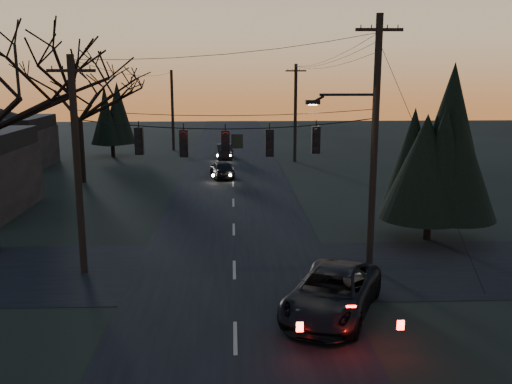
{
  "coord_description": "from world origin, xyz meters",
  "views": [
    {
      "loc": [
        -0.04,
        -11.88,
        7.89
      ],
      "look_at": [
        0.79,
        7.99,
        3.65
      ],
      "focal_mm": 40.0,
      "sensor_mm": 36.0,
      "label": 1
    }
  ],
  "objects_px": {
    "utility_pole_left": "(84,272)",
    "sedan_oncoming_b": "(224,151)",
    "utility_pole_right": "(369,268)",
    "evergreen_right": "(432,151)",
    "suv_near": "(332,293)",
    "utility_pole_far_l": "(174,150)",
    "utility_pole_far_r": "(295,162)",
    "sedan_oncoming_a": "(222,169)"
  },
  "relations": [
    {
      "from": "utility_pole_left",
      "to": "utility_pole_far_r",
      "type": "distance_m",
      "value": 30.27
    },
    {
      "from": "utility_pole_right",
      "to": "sedan_oncoming_b",
      "type": "height_order",
      "value": "utility_pole_right"
    },
    {
      "from": "sedan_oncoming_b",
      "to": "suv_near",
      "type": "bearing_deg",
      "value": 91.22
    },
    {
      "from": "suv_near",
      "to": "evergreen_right",
      "type": "bearing_deg",
      "value": 78.28
    },
    {
      "from": "sedan_oncoming_a",
      "to": "utility_pole_left",
      "type": "bearing_deg",
      "value": 67.54
    },
    {
      "from": "utility_pole_right",
      "to": "sedan_oncoming_b",
      "type": "bearing_deg",
      "value": 101.7
    },
    {
      "from": "sedan_oncoming_b",
      "to": "utility_pole_left",
      "type": "bearing_deg",
      "value": 74.97
    },
    {
      "from": "utility_pole_far_l",
      "to": "evergreen_right",
      "type": "distance_m",
      "value": 35.71
    },
    {
      "from": "utility_pole_left",
      "to": "evergreen_right",
      "type": "bearing_deg",
      "value": 14.65
    },
    {
      "from": "sedan_oncoming_a",
      "to": "sedan_oncoming_b",
      "type": "relative_size",
      "value": 0.98
    },
    {
      "from": "utility_pole_far_r",
      "to": "evergreen_right",
      "type": "distance_m",
      "value": 24.67
    },
    {
      "from": "utility_pole_left",
      "to": "utility_pole_far_l",
      "type": "height_order",
      "value": "utility_pole_left"
    },
    {
      "from": "utility_pole_far_r",
      "to": "sedan_oncoming_b",
      "type": "distance_m",
      "value": 6.78
    },
    {
      "from": "suv_near",
      "to": "sedan_oncoming_b",
      "type": "distance_m",
      "value": 35.06
    },
    {
      "from": "utility_pole_far_l",
      "to": "sedan_oncoming_a",
      "type": "height_order",
      "value": "utility_pole_far_l"
    },
    {
      "from": "utility_pole_right",
      "to": "utility_pole_far_r",
      "type": "distance_m",
      "value": 28.0
    },
    {
      "from": "suv_near",
      "to": "utility_pole_far_r",
      "type": "bearing_deg",
      "value": 109.93
    },
    {
      "from": "evergreen_right",
      "to": "sedan_oncoming_a",
      "type": "bearing_deg",
      "value": 121.28
    },
    {
      "from": "evergreen_right",
      "to": "sedan_oncoming_b",
      "type": "xyz_separation_m",
      "value": [
        -10.03,
        26.44,
        -3.59
      ]
    },
    {
      "from": "utility_pole_far_r",
      "to": "sedan_oncoming_b",
      "type": "height_order",
      "value": "utility_pole_far_r"
    },
    {
      "from": "utility_pole_left",
      "to": "suv_near",
      "type": "height_order",
      "value": "utility_pole_left"
    },
    {
      "from": "utility_pole_far_r",
      "to": "evergreen_right",
      "type": "relative_size",
      "value": 1.16
    },
    {
      "from": "utility_pole_far_r",
      "to": "utility_pole_far_l",
      "type": "height_order",
      "value": "utility_pole_far_r"
    },
    {
      "from": "utility_pole_far_l",
      "to": "sedan_oncoming_b",
      "type": "height_order",
      "value": "utility_pole_far_l"
    },
    {
      "from": "utility_pole_far_l",
      "to": "suv_near",
      "type": "bearing_deg",
      "value": -77.17
    },
    {
      "from": "evergreen_right",
      "to": "utility_pole_far_l",
      "type": "bearing_deg",
      "value": 115.44
    },
    {
      "from": "utility_pole_far_l",
      "to": "sedan_oncoming_b",
      "type": "bearing_deg",
      "value": -47.02
    },
    {
      "from": "sedan_oncoming_a",
      "to": "suv_near",
      "type": "bearing_deg",
      "value": 90.91
    },
    {
      "from": "utility_pole_right",
      "to": "evergreen_right",
      "type": "relative_size",
      "value": 1.37
    },
    {
      "from": "utility_pole_right",
      "to": "utility_pole_left",
      "type": "xyz_separation_m",
      "value": [
        -11.5,
        0.0,
        0.0
      ]
    },
    {
      "from": "utility_pole_left",
      "to": "utility_pole_far_r",
      "type": "relative_size",
      "value": 1.0
    },
    {
      "from": "utility_pole_left",
      "to": "sedan_oncoming_b",
      "type": "distance_m",
      "value": 30.87
    },
    {
      "from": "utility_pole_left",
      "to": "evergreen_right",
      "type": "xyz_separation_m",
      "value": [
        15.23,
        3.98,
        4.24
      ]
    },
    {
      "from": "utility_pole_far_r",
      "to": "sedan_oncoming_b",
      "type": "bearing_deg",
      "value": 158.99
    },
    {
      "from": "utility_pole_far_r",
      "to": "sedan_oncoming_a",
      "type": "height_order",
      "value": "utility_pole_far_r"
    },
    {
      "from": "sedan_oncoming_a",
      "to": "evergreen_right",
      "type": "bearing_deg",
      "value": 113.06
    },
    {
      "from": "utility_pole_right",
      "to": "utility_pole_far_r",
      "type": "height_order",
      "value": "utility_pole_right"
    },
    {
      "from": "suv_near",
      "to": "sedan_oncoming_b",
      "type": "bearing_deg",
      "value": 120.54
    },
    {
      "from": "utility_pole_far_r",
      "to": "suv_near",
      "type": "xyz_separation_m",
      "value": [
        -2.3,
        -32.41,
        0.74
      ]
    },
    {
      "from": "evergreen_right",
      "to": "suv_near",
      "type": "bearing_deg",
      "value": -125.71
    },
    {
      "from": "utility_pole_far_l",
      "to": "sedan_oncoming_b",
      "type": "relative_size",
      "value": 2.01
    },
    {
      "from": "evergreen_right",
      "to": "suv_near",
      "type": "xyz_separation_m",
      "value": [
        -6.03,
        -8.39,
        -3.5
      ]
    }
  ]
}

